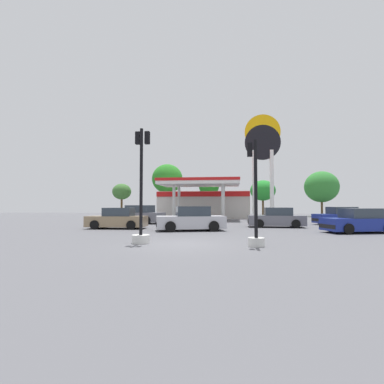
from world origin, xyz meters
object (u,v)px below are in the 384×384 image
(car_2, at_px, (139,215))
(tree_4, at_px, (322,187))
(station_pole_sign, at_px, (263,152))
(car_0, at_px, (191,220))
(traffic_signal_1, at_px, (255,215))
(traffic_signal_0, at_px, (141,207))
(tree_1, at_px, (167,179))
(tree_0, at_px, (122,192))
(car_3, at_px, (117,219))
(car_4, at_px, (340,217))
(tree_3, at_px, (263,191))
(tree_2, at_px, (209,187))
(car_5, at_px, (276,218))
(car_1, at_px, (359,222))

(car_2, relative_size, tree_4, 0.76)
(station_pole_sign, height_order, car_0, station_pole_sign)
(traffic_signal_1, height_order, tree_4, tree_4)
(station_pole_sign, height_order, traffic_signal_0, station_pole_sign)
(tree_1, bearing_deg, traffic_signal_1, -71.33)
(traffic_signal_0, xyz_separation_m, tree_0, (-12.86, 31.16, 2.11))
(car_3, distance_m, traffic_signal_0, 8.66)
(car_2, relative_size, car_4, 1.09)
(car_3, distance_m, tree_3, 28.03)
(tree_4, bearing_deg, tree_1, -176.95)
(car_3, relative_size, traffic_signal_1, 0.97)
(car_2, distance_m, tree_0, 19.78)
(tree_4, bearing_deg, tree_2, 178.36)
(station_pole_sign, xyz_separation_m, tree_3, (1.03, 10.02, -4.01))
(tree_0, bearing_deg, car_2, -64.50)
(tree_0, xyz_separation_m, tree_2, (13.48, 1.17, 0.71))
(tree_1, height_order, tree_3, tree_1)
(car_4, height_order, car_5, car_4)
(traffic_signal_1, distance_m, tree_0, 36.27)
(car_4, xyz_separation_m, tree_0, (-26.07, 17.22, 3.02))
(tree_4, bearing_deg, tree_0, -178.64)
(tree_2, distance_m, tree_4, 16.34)
(traffic_signal_1, bearing_deg, car_1, 45.42)
(car_2, relative_size, tree_3, 0.92)
(station_pole_sign, xyz_separation_m, traffic_signal_1, (-2.73, -22.62, -6.55))
(car_5, distance_m, tree_1, 24.52)
(car_1, xyz_separation_m, traffic_signal_0, (-11.65, -6.46, 0.93))
(car_2, distance_m, tree_3, 23.12)
(car_3, bearing_deg, station_pole_sign, 51.28)
(car_3, height_order, traffic_signal_1, traffic_signal_1)
(station_pole_sign, relative_size, car_5, 2.93)
(station_pole_sign, distance_m, car_3, 20.16)
(car_1, distance_m, car_4, 7.64)
(tree_2, height_order, tree_3, tree_2)
(car_1, bearing_deg, car_3, 176.00)
(traffic_signal_1, distance_m, tree_4, 34.51)
(car_3, distance_m, tree_1, 23.67)
(car_2, bearing_deg, tree_3, 55.02)
(car_0, xyz_separation_m, traffic_signal_1, (3.62, -6.96, 0.56))
(tree_2, height_order, tree_4, tree_4)
(car_3, height_order, tree_2, tree_2)
(traffic_signal_1, bearing_deg, station_pole_sign, 83.12)
(car_0, height_order, car_5, car_0)
(car_1, xyz_separation_m, tree_3, (-2.95, 25.83, 3.15))
(car_1, relative_size, tree_1, 0.57)
(car_0, relative_size, tree_2, 0.82)
(car_3, xyz_separation_m, tree_0, (-8.74, 23.60, 3.04))
(car_0, relative_size, car_3, 1.13)
(car_5, bearing_deg, tree_2, 107.10)
(car_4, xyz_separation_m, tree_2, (-12.58, 18.40, 3.73))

